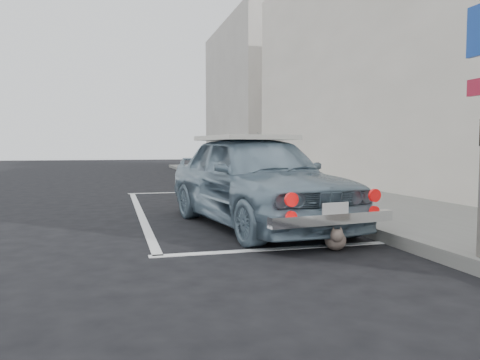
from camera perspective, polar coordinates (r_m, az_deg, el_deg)
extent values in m
plane|color=black|center=(5.75, -1.39, -7.66)|extent=(80.00, 80.00, 0.00)
cube|color=slate|center=(8.81, 16.01, -3.25)|extent=(2.80, 40.00, 0.15)
cube|color=beige|center=(12.43, 24.26, 14.49)|extent=(3.50, 18.00, 7.00)
cube|color=black|center=(11.22, 17.24, 5.03)|extent=(0.10, 16.00, 2.40)
cube|color=white|center=(12.72, 14.48, 19.55)|extent=(0.10, 2.00, 1.60)
cube|color=#1542AD|center=(14.79, 9.66, 17.38)|extent=(0.10, 2.00, 1.60)
cube|color=white|center=(16.95, 6.12, 15.68)|extent=(0.10, 2.00, 1.60)
cube|color=#ADA69D|center=(26.76, 1.64, 10.08)|extent=(3.50, 10.00, 8.00)
cube|color=silver|center=(5.43, 5.08, -8.34)|extent=(3.00, 0.12, 0.01)
cube|color=silver|center=(12.17, -6.41, -1.49)|extent=(3.00, 0.12, 0.01)
cube|color=silver|center=(8.56, -12.11, -3.87)|extent=(0.12, 7.00, 0.01)
cube|color=white|center=(4.72, 27.26, 10.10)|extent=(0.02, 0.16, 0.08)
imported|color=#748EA0|center=(6.92, 1.92, 0.10)|extent=(2.20, 4.26, 1.39)
cube|color=white|center=(7.27, 0.55, 5.20)|extent=(1.35, 1.69, 0.07)
cube|color=silver|center=(5.24, 11.26, -4.67)|extent=(1.55, 0.34, 0.12)
cube|color=white|center=(5.19, 11.56, -3.64)|extent=(0.33, 0.07, 0.17)
cylinder|color=red|center=(4.90, 6.29, -2.39)|extent=(0.15, 0.06, 0.15)
cylinder|color=red|center=(5.51, 16.10, -1.81)|extent=(0.15, 0.06, 0.15)
cylinder|color=red|center=(4.92, 6.28, -4.47)|extent=(0.12, 0.06, 0.12)
cylinder|color=red|center=(5.53, 16.06, -3.67)|extent=(0.12, 0.06, 0.12)
ellipsoid|color=#756959|center=(5.45, 11.54, -7.06)|extent=(0.36, 0.44, 0.23)
sphere|color=#756959|center=(5.27, 11.74, -6.57)|extent=(0.15, 0.15, 0.15)
cone|color=#756959|center=(5.25, 11.32, -5.79)|extent=(0.05, 0.05, 0.06)
cone|color=#756959|center=(5.26, 12.18, -5.78)|extent=(0.05, 0.05, 0.06)
cylinder|color=#756959|center=(5.66, 11.89, -7.47)|extent=(0.04, 0.25, 0.03)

